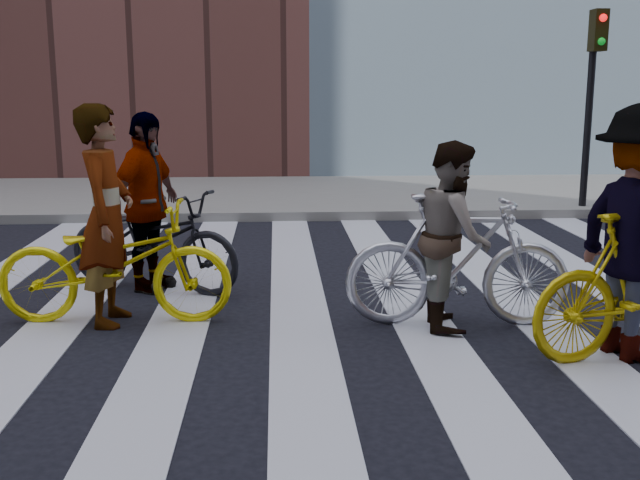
{
  "coord_description": "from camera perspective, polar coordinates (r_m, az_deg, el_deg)",
  "views": [
    {
      "loc": [
        -0.76,
        -6.8,
        2.09
      ],
      "look_at": [
        -0.34,
        0.3,
        0.65
      ],
      "focal_mm": 42.0,
      "sensor_mm": 36.0,
      "label": 1
    }
  ],
  "objects": [
    {
      "name": "ground",
      "position": [
        7.15,
        2.86,
        -5.53
      ],
      "size": [
        100.0,
        100.0,
        0.0
      ],
      "primitive_type": "plane",
      "color": "black",
      "rests_on": "ground"
    },
    {
      "name": "sidewalk_far",
      "position": [
        14.46,
        -0.35,
        3.45
      ],
      "size": [
        100.0,
        5.0,
        0.15
      ],
      "primitive_type": "cube",
      "color": "gray",
      "rests_on": "ground"
    },
    {
      "name": "zebra_crosswalk",
      "position": [
        7.15,
        2.87,
        -5.48
      ],
      "size": [
        8.25,
        10.0,
        0.01
      ],
      "color": "silver",
      "rests_on": "ground"
    },
    {
      "name": "traffic_signal",
      "position": [
        13.17,
        20.1,
        11.61
      ],
      "size": [
        0.22,
        0.42,
        3.33
      ],
      "color": "black",
      "rests_on": "ground"
    },
    {
      "name": "bike_yellow_left",
      "position": [
        6.96,
        -15.38,
        -1.72
      ],
      "size": [
        2.12,
        0.81,
        1.1
      ],
      "primitive_type": "imported",
      "rotation": [
        0.0,
        0.0,
        1.53
      ],
      "color": "yellow",
      "rests_on": "ground"
    },
    {
      "name": "bike_silver_mid",
      "position": [
        6.72,
        10.44,
        -1.56
      ],
      "size": [
        2.03,
        0.75,
        1.19
      ],
      "primitive_type": "imported",
      "rotation": [
        0.0,
        0.0,
        1.47
      ],
      "color": "silver",
      "rests_on": "ground"
    },
    {
      "name": "bike_dark_rear",
      "position": [
        8.01,
        -12.63,
        -0.05
      ],
      "size": [
        2.12,
        1.46,
        1.06
      ],
      "primitive_type": "imported",
      "rotation": [
        0.0,
        0.0,
        1.15
      ],
      "color": "black",
      "rests_on": "ground"
    },
    {
      "name": "rider_left",
      "position": [
        6.89,
        -15.98,
        1.79
      ],
      "size": [
        0.5,
        0.73,
        1.97
      ],
      "primitive_type": "imported",
      "rotation": [
        0.0,
        0.0,
        1.53
      ],
      "color": "slate",
      "rests_on": "ground"
    },
    {
      "name": "rider_mid",
      "position": [
        6.66,
        10.1,
        0.37
      ],
      "size": [
        0.7,
        0.86,
        1.65
      ],
      "primitive_type": "imported",
      "rotation": [
        0.0,
        0.0,
        1.47
      ],
      "color": "slate",
      "rests_on": "ground"
    },
    {
      "name": "rider_right",
      "position": [
        6.26,
        23.13,
        0.44
      ],
      "size": [
        1.04,
        1.42,
        1.98
      ],
      "primitive_type": "imported",
      "rotation": [
        0.0,
        0.0,
        1.83
      ],
      "color": "slate",
      "rests_on": "ground"
    },
    {
      "name": "rider_rear",
      "position": [
        7.95,
        -13.12,
        2.79
      ],
      "size": [
        0.86,
        1.18,
        1.86
      ],
      "primitive_type": "imported",
      "rotation": [
        0.0,
        0.0,
        1.15
      ],
      "color": "slate",
      "rests_on": "ground"
    }
  ]
}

